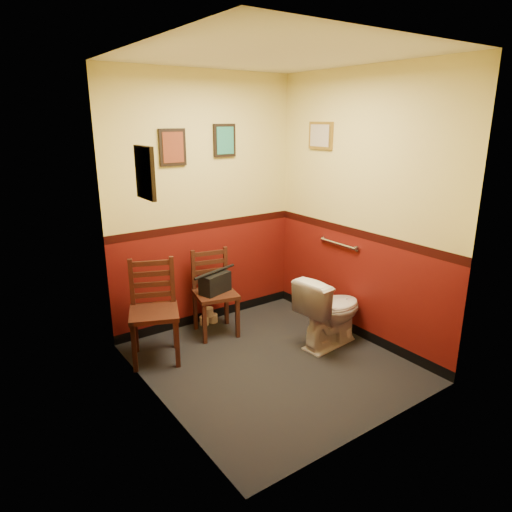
# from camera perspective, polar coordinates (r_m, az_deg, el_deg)

# --- Properties ---
(floor) EXTENTS (2.20, 2.40, 0.00)m
(floor) POSITION_cam_1_polar(r_m,az_deg,el_deg) (4.44, 1.91, -13.23)
(floor) COLOR black
(floor) RESTS_ON ground
(ceiling) EXTENTS (2.20, 2.40, 0.00)m
(ceiling) POSITION_cam_1_polar(r_m,az_deg,el_deg) (3.87, 2.33, 23.88)
(ceiling) COLOR silver
(ceiling) RESTS_ON ground
(wall_back) EXTENTS (2.20, 0.00, 2.70)m
(wall_back) POSITION_cam_1_polar(r_m,az_deg,el_deg) (4.93, -6.42, 6.52)
(wall_back) COLOR #5E110C
(wall_back) RESTS_ON ground
(wall_front) EXTENTS (2.20, 0.00, 2.70)m
(wall_front) POSITION_cam_1_polar(r_m,az_deg,el_deg) (3.11, 15.62, -0.16)
(wall_front) COLOR #5E110C
(wall_front) RESTS_ON ground
(wall_left) EXTENTS (0.00, 2.40, 2.70)m
(wall_left) POSITION_cam_1_polar(r_m,az_deg,el_deg) (3.41, -12.79, 1.54)
(wall_left) COLOR #5E110C
(wall_left) RESTS_ON ground
(wall_right) EXTENTS (0.00, 2.40, 2.70)m
(wall_right) POSITION_cam_1_polar(r_m,az_deg,el_deg) (4.68, 12.94, 5.64)
(wall_right) COLOR #5E110C
(wall_right) RESTS_ON ground
(grab_bar) EXTENTS (0.05, 0.56, 0.06)m
(grab_bar) POSITION_cam_1_polar(r_m,az_deg,el_deg) (4.91, 10.25, 1.53)
(grab_bar) COLOR silver
(grab_bar) RESTS_ON wall_right
(framed_print_back_a) EXTENTS (0.28, 0.04, 0.36)m
(framed_print_back_a) POSITION_cam_1_polar(r_m,az_deg,el_deg) (4.68, -10.39, 13.22)
(framed_print_back_a) COLOR black
(framed_print_back_a) RESTS_ON wall_back
(framed_print_back_b) EXTENTS (0.26, 0.04, 0.34)m
(framed_print_back_b) POSITION_cam_1_polar(r_m,az_deg,el_deg) (4.97, -3.95, 14.21)
(framed_print_back_b) COLOR black
(framed_print_back_b) RESTS_ON wall_back
(framed_print_left) EXTENTS (0.04, 0.30, 0.38)m
(framed_print_left) POSITION_cam_1_polar(r_m,az_deg,el_deg) (3.42, -13.68, 10.07)
(framed_print_left) COLOR black
(framed_print_left) RESTS_ON wall_left
(framed_print_right) EXTENTS (0.04, 0.34, 0.28)m
(framed_print_right) POSITION_cam_1_polar(r_m,az_deg,el_deg) (5.00, 8.08, 14.68)
(framed_print_right) COLOR olive
(framed_print_right) RESTS_ON wall_right
(toilet) EXTENTS (0.78, 0.49, 0.73)m
(toilet) POSITION_cam_1_polar(r_m,az_deg,el_deg) (4.68, 9.26, -6.79)
(toilet) COLOR white
(toilet) RESTS_ON floor
(toilet_brush) EXTENTS (0.13, 0.13, 0.47)m
(toilet_brush) POSITION_cam_1_polar(r_m,az_deg,el_deg) (4.93, 11.05, -9.37)
(toilet_brush) COLOR silver
(toilet_brush) RESTS_ON floor
(chair_left) EXTENTS (0.59, 0.59, 0.96)m
(chair_left) POSITION_cam_1_polar(r_m,az_deg,el_deg) (4.44, -12.64, -6.71)
(chair_left) COLOR #462115
(chair_left) RESTS_ON floor
(chair_right) EXTENTS (0.50, 0.50, 0.90)m
(chair_right) POSITION_cam_1_polar(r_m,az_deg,el_deg) (4.87, -5.24, -4.59)
(chair_right) COLOR #462115
(chair_right) RESTS_ON floor
(handbag) EXTENTS (0.37, 0.26, 0.24)m
(handbag) POSITION_cam_1_polar(r_m,az_deg,el_deg) (4.79, -5.13, -3.36)
(handbag) COLOR black
(handbag) RESTS_ON chair_right
(tp_stack) EXTENTS (0.22, 0.11, 0.19)m
(tp_stack) POSITION_cam_1_polar(r_m,az_deg,el_deg) (5.21, -5.94, -7.58)
(tp_stack) COLOR silver
(tp_stack) RESTS_ON floor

